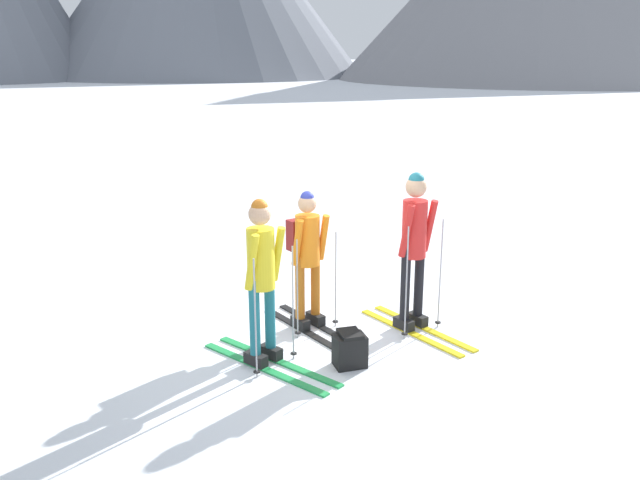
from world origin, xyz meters
name	(u,v)px	position (x,y,z in m)	size (l,w,h in m)	color
ground_plane	(318,336)	(0.00, 0.00, 0.00)	(400.00, 400.00, 0.00)	white
skier_in_yellow	(262,276)	(-0.73, -0.50, 0.96)	(1.21, 1.61, 1.75)	green
skier_in_orange	(307,253)	(-0.05, 0.29, 0.91)	(0.86, 1.63, 1.64)	black
skier_in_red	(414,243)	(1.11, -0.10, 1.04)	(0.86, 1.61, 1.85)	yellow
backpack_on_snow_front	(350,349)	(0.11, -0.81, 0.19)	(0.33, 0.28, 0.38)	black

